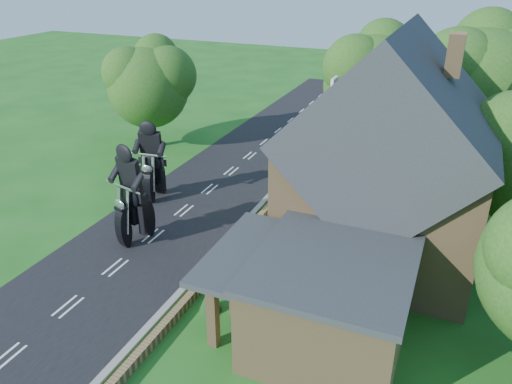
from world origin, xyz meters
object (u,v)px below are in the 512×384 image
at_px(motorcycle_lead, 136,227).
at_px(house, 387,166).
at_px(motorcycle_follow, 155,187).
at_px(garden_wall, 248,231).
at_px(annex, 327,299).

bearing_deg(motorcycle_lead, house, -146.66).
relative_size(motorcycle_lead, motorcycle_follow, 1.09).
xyz_separation_m(garden_wall, motorcycle_lead, (-4.77, -2.66, 0.55)).
bearing_deg(garden_wall, motorcycle_follow, 165.37).
height_order(garden_wall, annex, annex).
distance_m(garden_wall, motorcycle_follow, 6.82).
relative_size(annex, motorcycle_follow, 4.73).
height_order(garden_wall, motorcycle_follow, motorcycle_follow).
height_order(house, annex, house).
bearing_deg(annex, motorcycle_lead, 163.10).
bearing_deg(house, motorcycle_lead, -161.55).
height_order(motorcycle_lead, motorcycle_follow, motorcycle_lead).
bearing_deg(garden_wall, motorcycle_lead, -150.89).
relative_size(garden_wall, annex, 3.12).
distance_m(garden_wall, motorcycle_lead, 5.49).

